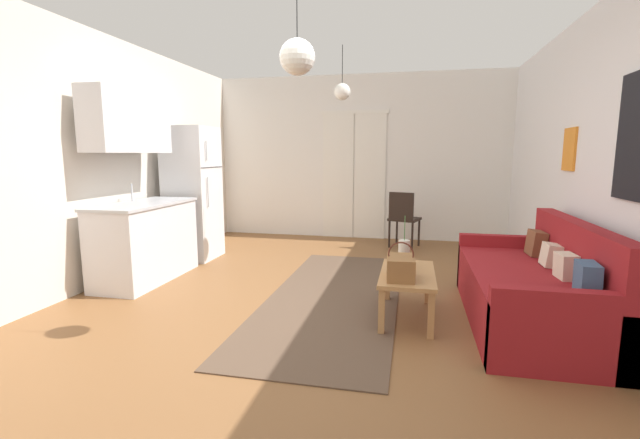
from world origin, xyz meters
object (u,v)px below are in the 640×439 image
at_px(accent_chair, 403,216).
at_px(couch, 536,291).
at_px(refrigerator, 193,193).
at_px(coffee_table, 407,279).
at_px(pendant_lamp_far, 342,92).
at_px(handbag, 401,267).
at_px(pendant_lamp_near, 297,57).
at_px(bamboo_vase, 404,254).

bearing_deg(accent_chair, couch, 130.09).
bearing_deg(refrigerator, accent_chair, 24.19).
xyz_separation_m(coffee_table, pendant_lamp_far, (-0.86, 1.63, 1.82)).
distance_m(refrigerator, pendant_lamp_far, 2.41).
bearing_deg(coffee_table, couch, 4.31).
xyz_separation_m(coffee_table, handbag, (-0.06, -0.21, 0.15)).
bearing_deg(coffee_table, pendant_lamp_near, -144.54).
xyz_separation_m(couch, handbag, (-1.12, -0.28, 0.22)).
relative_size(coffee_table, pendant_lamp_near, 1.21).
height_order(couch, pendant_lamp_near, pendant_lamp_near).
relative_size(bamboo_vase, pendant_lamp_near, 0.64).
relative_size(handbag, accent_chair, 0.40).
xyz_separation_m(handbag, pendant_lamp_near, (-0.76, -0.38, 1.61)).
bearing_deg(accent_chair, bamboo_vase, 108.78).
bearing_deg(pendant_lamp_near, bamboo_vase, 42.84).
height_order(accent_chair, pendant_lamp_near, pendant_lamp_near).
distance_m(coffee_table, pendant_lamp_near, 2.03).
bearing_deg(bamboo_vase, accent_chair, 91.37).
height_order(refrigerator, accent_chair, refrigerator).
xyz_separation_m(coffee_table, accent_chair, (-0.10, 2.86, 0.14)).
bearing_deg(refrigerator, pendant_lamp_far, 0.64).
distance_m(coffee_table, refrigerator, 3.36).
height_order(coffee_table, bamboo_vase, bamboo_vase).
xyz_separation_m(couch, coffee_table, (-1.06, -0.08, 0.06)).
height_order(refrigerator, pendant_lamp_near, pendant_lamp_near).
xyz_separation_m(handbag, accent_chair, (-0.05, 3.07, -0.02)).
bearing_deg(refrigerator, bamboo_vase, -27.19).
xyz_separation_m(bamboo_vase, refrigerator, (-2.86, 1.47, 0.36)).
bearing_deg(couch, handbag, -165.70).
xyz_separation_m(bamboo_vase, pendant_lamp_far, (-0.82, 1.49, 1.64)).
bearing_deg(pendant_lamp_far, bamboo_vase, -61.24).
bearing_deg(accent_chair, coffee_table, 109.47).
xyz_separation_m(refrigerator, pendant_lamp_far, (2.04, 0.02, 1.28)).
relative_size(accent_chair, pendant_lamp_near, 1.16).
xyz_separation_m(couch, bamboo_vase, (-1.10, 0.06, 0.25)).
xyz_separation_m(handbag, refrigerator, (-2.84, 1.81, 0.39)).
height_order(coffee_table, refrigerator, refrigerator).
bearing_deg(pendant_lamp_far, pendant_lamp_near, -89.02).
bearing_deg(pendant_lamp_far, accent_chair, 58.56).
relative_size(bamboo_vase, pendant_lamp_far, 0.73).
xyz_separation_m(refrigerator, accent_chair, (2.79, 1.25, -0.41)).
bearing_deg(accent_chair, refrigerator, 41.60).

